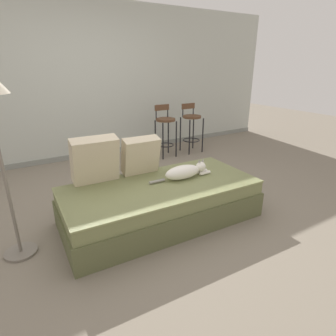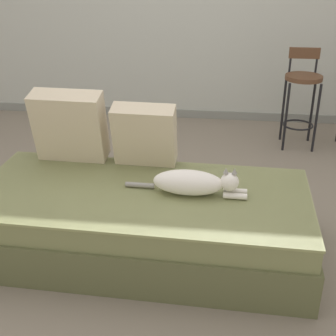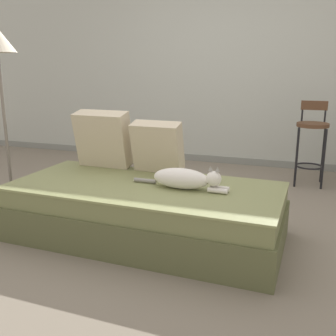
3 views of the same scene
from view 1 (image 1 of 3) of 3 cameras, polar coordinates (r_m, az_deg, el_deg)
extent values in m
plane|color=slate|center=(3.45, -4.75, -7.39)|extent=(16.00, 16.00, 0.00)
cube|color=#B7BCB2|center=(5.18, -16.86, 16.28)|extent=(8.00, 0.10, 2.60)
cube|color=gray|center=(5.35, -15.34, 2.78)|extent=(8.00, 0.02, 0.09)
cube|color=brown|center=(3.07, -1.45, -8.18)|extent=(2.08, 1.02, 0.27)
cube|color=olive|center=(2.97, -1.49, -4.62)|extent=(2.04, 0.98, 0.15)
cube|color=#868C57|center=(2.95, -1.50, -3.45)|extent=(2.05, 0.99, 0.02)
cube|color=beige|center=(3.00, -14.60, 1.60)|extent=(0.48, 0.27, 0.50)
cube|color=beige|center=(3.16, -5.58, 2.57)|extent=(0.42, 0.25, 0.43)
ellipsoid|color=white|center=(3.06, 2.99, -0.85)|extent=(0.42, 0.18, 0.15)
sphere|color=white|center=(3.18, 6.69, 0.32)|extent=(0.11, 0.11, 0.11)
cone|color=gray|center=(3.14, 6.38, 1.48)|extent=(0.03, 0.03, 0.04)
cone|color=gray|center=(3.17, 7.10, 1.63)|extent=(0.03, 0.03, 0.04)
cylinder|color=white|center=(3.21, 7.48, -0.99)|extent=(0.14, 0.04, 0.04)
cylinder|color=white|center=(3.25, 6.85, -0.65)|extent=(0.14, 0.04, 0.04)
cylinder|color=gray|center=(2.96, -2.25, -2.70)|extent=(0.18, 0.03, 0.03)
cylinder|color=black|center=(4.92, -1.03, 5.41)|extent=(0.02, 0.02, 0.65)
cylinder|color=black|center=(5.05, 1.68, 5.83)|extent=(0.02, 0.02, 0.65)
cylinder|color=black|center=(5.15, -2.57, 6.09)|extent=(0.02, 0.02, 0.65)
cylinder|color=black|center=(5.28, 0.07, 6.48)|extent=(0.02, 0.02, 0.65)
torus|color=black|center=(5.13, -0.46, 4.71)|extent=(0.29, 0.29, 0.02)
cylinder|color=brown|center=(5.02, -0.48, 9.79)|extent=(0.34, 0.34, 0.04)
cylinder|color=black|center=(5.06, -2.43, 10.87)|extent=(0.02, 0.02, 0.22)
cylinder|color=black|center=(5.18, -0.06, 11.11)|extent=(0.02, 0.02, 0.22)
cube|color=brown|center=(5.10, -1.24, 12.20)|extent=(0.28, 0.03, 0.10)
cylinder|color=black|center=(5.19, 4.39, 6.18)|extent=(0.02, 0.02, 0.65)
cylinder|color=black|center=(5.37, 7.07, 6.57)|extent=(0.02, 0.02, 0.65)
cylinder|color=black|center=(5.44, 2.52, 6.87)|extent=(0.02, 0.02, 0.65)
cylinder|color=black|center=(5.61, 5.15, 7.23)|extent=(0.02, 0.02, 0.65)
torus|color=black|center=(5.43, 4.75, 5.68)|extent=(0.32, 0.32, 0.02)
cylinder|color=brown|center=(5.33, 4.90, 10.35)|extent=(0.34, 0.34, 0.04)
cylinder|color=black|center=(5.35, 3.03, 11.30)|extent=(0.02, 0.02, 0.20)
cylinder|color=black|center=(5.49, 5.16, 11.48)|extent=(0.02, 0.02, 0.20)
cube|color=brown|center=(5.40, 4.13, 12.44)|extent=(0.28, 0.03, 0.10)
cylinder|color=slate|center=(2.96, -27.67, -14.86)|extent=(0.28, 0.28, 0.02)
cylinder|color=slate|center=(2.65, -30.10, -2.48)|extent=(0.03, 0.03, 1.40)
camera|label=2|loc=(1.80, 65.62, 13.95)|focal=50.00mm
camera|label=3|loc=(2.45, 64.28, 1.15)|focal=42.00mm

